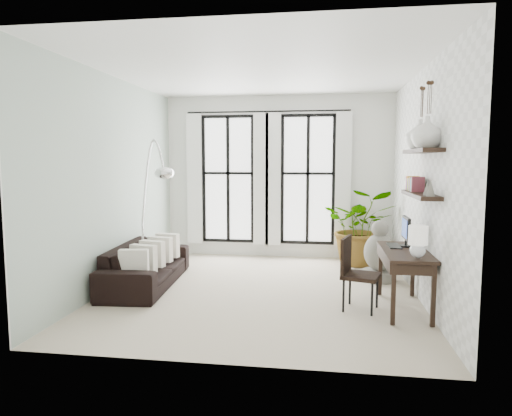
% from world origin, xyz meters
% --- Properties ---
extents(floor, '(5.00, 5.00, 0.00)m').
position_xyz_m(floor, '(0.00, 0.00, 0.00)').
color(floor, '#B9AA93').
rests_on(floor, ground).
extents(ceiling, '(5.00, 5.00, 0.00)m').
position_xyz_m(ceiling, '(0.00, 0.00, 3.20)').
color(ceiling, white).
rests_on(ceiling, wall_back).
extents(wall_left, '(0.00, 5.00, 5.00)m').
position_xyz_m(wall_left, '(-2.25, 0.00, 1.60)').
color(wall_left, '#A0B2A4').
rests_on(wall_left, floor).
extents(wall_right, '(0.00, 5.00, 5.00)m').
position_xyz_m(wall_right, '(2.25, 0.00, 1.60)').
color(wall_right, white).
rests_on(wall_right, floor).
extents(wall_back, '(4.50, 0.00, 4.50)m').
position_xyz_m(wall_back, '(0.00, 2.50, 1.60)').
color(wall_back, white).
rests_on(wall_back, floor).
extents(windows, '(3.26, 0.13, 2.65)m').
position_xyz_m(windows, '(-0.20, 2.43, 1.56)').
color(windows, white).
rests_on(windows, wall_back).
extents(wall_shelves, '(0.25, 1.30, 0.60)m').
position_xyz_m(wall_shelves, '(2.11, -0.55, 1.73)').
color(wall_shelves, black).
rests_on(wall_shelves, wall_right).
extents(sofa, '(1.00, 2.24, 0.64)m').
position_xyz_m(sofa, '(-1.80, 0.05, 0.32)').
color(sofa, black).
rests_on(sofa, floor).
extents(throw_pillows, '(0.40, 1.52, 0.40)m').
position_xyz_m(throw_pillows, '(-1.70, 0.05, 0.50)').
color(throw_pillows, silver).
rests_on(throw_pillows, sofa).
extents(plant, '(1.40, 1.26, 1.42)m').
position_xyz_m(plant, '(1.60, 1.95, 0.71)').
color(plant, '#2D7228').
rests_on(plant, floor).
extents(desk, '(0.56, 1.33, 1.17)m').
position_xyz_m(desk, '(1.95, -0.64, 0.73)').
color(desk, black).
rests_on(desk, floor).
extents(desk_chair, '(0.56, 0.56, 0.95)m').
position_xyz_m(desk_chair, '(1.31, -0.66, 0.54)').
color(desk_chair, black).
rests_on(desk_chair, floor).
extents(arc_lamp, '(0.72, 0.40, 2.26)m').
position_xyz_m(arc_lamp, '(-1.68, 0.14, 1.52)').
color(arc_lamp, silver).
rests_on(arc_lamp, floor).
extents(buddha, '(0.55, 0.55, 0.98)m').
position_xyz_m(buddha, '(1.81, 0.85, 0.41)').
color(buddha, slate).
rests_on(buddha, floor).
extents(vase_a, '(0.37, 0.37, 0.38)m').
position_xyz_m(vase_a, '(2.11, -0.84, 2.27)').
color(vase_a, white).
rests_on(vase_a, shelf_upper).
extents(vase_b, '(0.37, 0.37, 0.38)m').
position_xyz_m(vase_b, '(2.11, -0.44, 2.27)').
color(vase_b, white).
rests_on(vase_b, shelf_upper).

